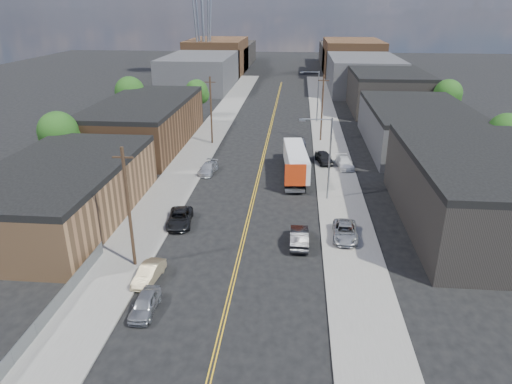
% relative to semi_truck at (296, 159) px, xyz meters
% --- Properties ---
extents(ground, '(260.00, 260.00, 0.00)m').
position_rel_semi_truck_xyz_m(ground, '(-4.50, 27.29, -2.03)').
color(ground, black).
rests_on(ground, ground).
extents(centerline, '(0.32, 120.00, 0.01)m').
position_rel_semi_truck_xyz_m(centerline, '(-4.50, 12.29, -2.03)').
color(centerline, gold).
rests_on(centerline, ground).
extents(sidewalk_left, '(5.00, 140.00, 0.15)m').
position_rel_semi_truck_xyz_m(sidewalk_left, '(-14.00, 12.29, -1.96)').
color(sidewalk_left, slate).
rests_on(sidewalk_left, ground).
extents(sidewalk_right, '(5.00, 140.00, 0.15)m').
position_rel_semi_truck_xyz_m(sidewalk_right, '(5.00, 12.29, -1.96)').
color(sidewalk_right, slate).
rests_on(sidewalk_right, ground).
extents(warehouse_tan, '(12.00, 22.00, 5.60)m').
position_rel_semi_truck_xyz_m(warehouse_tan, '(-22.50, -14.71, 0.77)').
color(warehouse_tan, '#88603E').
rests_on(warehouse_tan, ground).
extents(warehouse_brown, '(12.00, 26.00, 6.60)m').
position_rel_semi_truck_xyz_m(warehouse_brown, '(-22.50, 11.29, 1.27)').
color(warehouse_brown, brown).
rests_on(warehouse_brown, ground).
extents(industrial_right_a, '(14.00, 22.00, 7.10)m').
position_rel_semi_truck_xyz_m(industrial_right_a, '(17.49, -12.71, 1.52)').
color(industrial_right_a, black).
rests_on(industrial_right_a, ground).
extents(industrial_right_b, '(14.00, 24.00, 6.10)m').
position_rel_semi_truck_xyz_m(industrial_right_b, '(17.50, 13.29, 1.02)').
color(industrial_right_b, '#353537').
rests_on(industrial_right_b, ground).
extents(industrial_right_c, '(14.00, 22.00, 7.60)m').
position_rel_semi_truck_xyz_m(industrial_right_c, '(17.50, 39.29, 1.77)').
color(industrial_right_c, black).
rests_on(industrial_right_c, ground).
extents(skyline_left_a, '(16.00, 30.00, 8.00)m').
position_rel_semi_truck_xyz_m(skyline_left_a, '(-24.50, 62.29, 1.97)').
color(skyline_left_a, '#353537').
rests_on(skyline_left_a, ground).
extents(skyline_right_a, '(16.00, 30.00, 8.00)m').
position_rel_semi_truck_xyz_m(skyline_right_a, '(15.50, 62.29, 1.97)').
color(skyline_right_a, '#353537').
rests_on(skyline_right_a, ground).
extents(skyline_left_b, '(16.00, 26.00, 10.00)m').
position_rel_semi_truck_xyz_m(skyline_left_b, '(-24.50, 87.29, 2.97)').
color(skyline_left_b, brown).
rests_on(skyline_left_b, ground).
extents(skyline_right_b, '(16.00, 26.00, 10.00)m').
position_rel_semi_truck_xyz_m(skyline_right_b, '(15.50, 87.29, 2.97)').
color(skyline_right_b, brown).
rests_on(skyline_right_b, ground).
extents(skyline_left_c, '(16.00, 40.00, 7.00)m').
position_rel_semi_truck_xyz_m(skyline_left_c, '(-24.50, 107.29, 1.47)').
color(skyline_left_c, black).
rests_on(skyline_left_c, ground).
extents(skyline_right_c, '(16.00, 40.00, 7.00)m').
position_rel_semi_truck_xyz_m(skyline_right_c, '(15.50, 107.29, 1.47)').
color(skyline_right_c, black).
rests_on(skyline_right_c, ground).
extents(streetlight_near, '(3.39, 0.25, 9.00)m').
position_rel_semi_truck_xyz_m(streetlight_near, '(3.10, -7.71, 3.29)').
color(streetlight_near, gray).
rests_on(streetlight_near, ground).
extents(streetlight_far, '(3.39, 0.25, 9.00)m').
position_rel_semi_truck_xyz_m(streetlight_far, '(3.10, 27.29, 3.29)').
color(streetlight_far, gray).
rests_on(streetlight_far, ground).
extents(utility_pole_left_near, '(1.60, 0.26, 10.00)m').
position_rel_semi_truck_xyz_m(utility_pole_left_near, '(-12.70, -22.71, 3.11)').
color(utility_pole_left_near, black).
rests_on(utility_pole_left_near, ground).
extents(utility_pole_left_far, '(1.60, 0.26, 10.00)m').
position_rel_semi_truck_xyz_m(utility_pole_left_far, '(-12.70, 12.29, 3.11)').
color(utility_pole_left_far, black).
rests_on(utility_pole_left_far, ground).
extents(utility_pole_right, '(1.60, 0.26, 10.00)m').
position_rel_semi_truck_xyz_m(utility_pole_right, '(3.70, 15.29, 3.11)').
color(utility_pole_right, black).
rests_on(utility_pole_right, ground).
extents(chainlink_fence, '(0.05, 16.00, 1.22)m').
position_rel_semi_truck_xyz_m(chainlink_fence, '(-16.00, -29.21, -1.38)').
color(chainlink_fence, slate).
rests_on(chainlink_fence, ground).
extents(tree_left_near, '(4.85, 4.76, 7.91)m').
position_rel_semi_truck_xyz_m(tree_left_near, '(-28.44, -2.71, 3.14)').
color(tree_left_near, black).
rests_on(tree_left_near, ground).
extents(tree_left_mid, '(5.10, 5.04, 8.37)m').
position_rel_semi_truck_xyz_m(tree_left_mid, '(-28.44, 22.29, 3.45)').
color(tree_left_mid, black).
rests_on(tree_left_mid, ground).
extents(tree_left_far, '(4.35, 4.20, 6.97)m').
position_rel_semi_truck_xyz_m(tree_left_far, '(-18.44, 29.29, 2.53)').
color(tree_left_far, black).
rests_on(tree_left_far, ground).
extents(tree_right_near, '(4.60, 4.48, 7.44)m').
position_rel_semi_truck_xyz_m(tree_right_near, '(25.56, 3.29, 2.84)').
color(tree_right_near, black).
rests_on(tree_right_near, ground).
extents(tree_right_far, '(4.85, 4.76, 7.91)m').
position_rel_semi_truck_xyz_m(tree_right_far, '(25.56, 27.29, 3.14)').
color(tree_right_far, black).
rests_on(tree_right_far, ground).
extents(semi_truck, '(3.32, 13.86, 3.57)m').
position_rel_semi_truck_xyz_m(semi_truck, '(0.00, 0.00, 0.00)').
color(semi_truck, silver).
rests_on(semi_truck, ground).
extents(car_left_a, '(1.55, 3.82, 1.30)m').
position_rel_semi_truck_xyz_m(car_left_a, '(-9.97, -28.51, -1.38)').
color(car_left_a, '#999B9D').
rests_on(car_left_a, ground).
extents(car_left_b, '(1.77, 3.98, 1.27)m').
position_rel_semi_truck_xyz_m(car_left_b, '(-10.90, -24.71, -1.40)').
color(car_left_b, '#9A8A65').
rests_on(car_left_b, ground).
extents(car_left_c, '(2.78, 5.01, 1.33)m').
position_rel_semi_truck_xyz_m(car_left_c, '(-10.90, -15.06, -1.37)').
color(car_left_c, black).
rests_on(car_left_c, ground).
extents(car_left_d, '(2.25, 4.54, 1.27)m').
position_rel_semi_truck_xyz_m(car_left_d, '(-10.90, -0.65, -1.40)').
color(car_left_d, '#B7BABD').
rests_on(car_left_d, ground).
extents(car_right_oncoming, '(1.61, 4.55, 1.49)m').
position_rel_semi_truck_xyz_m(car_right_oncoming, '(0.50, -18.01, -1.29)').
color(car_right_oncoming, black).
rests_on(car_right_oncoming, ground).
extents(car_right_lot_a, '(2.38, 4.73, 1.28)m').
position_rel_semi_truck_xyz_m(car_right_lot_a, '(4.57, -16.71, -1.24)').
color(car_right_lot_a, '#9EA0A3').
rests_on(car_right_lot_a, sidewalk_right).
extents(car_right_lot_b, '(2.36, 4.61, 1.28)m').
position_rel_semi_truck_xyz_m(car_right_lot_b, '(6.23, 2.62, -1.24)').
color(car_right_lot_b, silver).
rests_on(car_right_lot_b, sidewalk_right).
extents(car_right_lot_c, '(2.71, 4.64, 1.48)m').
position_rel_semi_truck_xyz_m(car_right_lot_c, '(3.70, 4.23, -1.14)').
color(car_right_lot_c, black).
rests_on(car_right_lot_c, sidewalk_right).
extents(car_ahead_truck, '(2.69, 4.93, 1.31)m').
position_rel_semi_truck_xyz_m(car_ahead_truck, '(0.00, 9.29, -1.38)').
color(car_ahead_truck, black).
rests_on(car_ahead_truck, ground).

